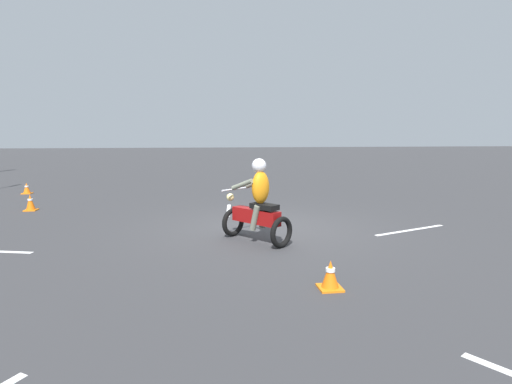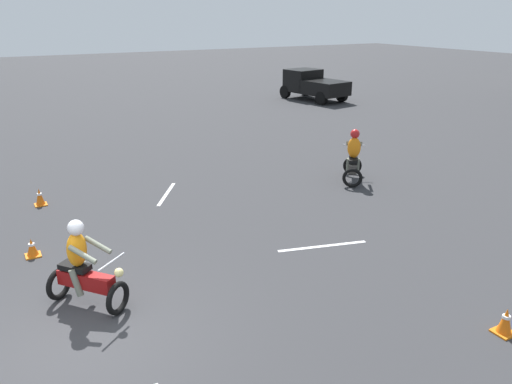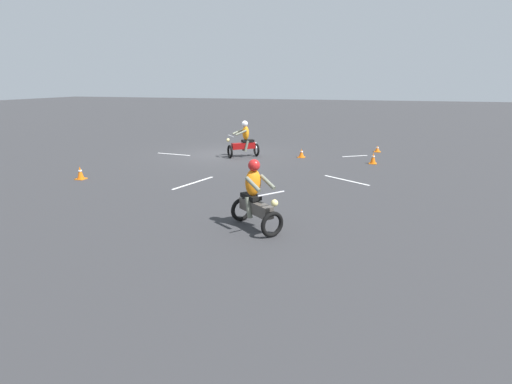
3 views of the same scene
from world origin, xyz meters
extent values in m
plane|color=#333335|center=(0.00, 0.00, 0.00)|extent=(120.00, 120.00, 0.00)
torus|color=black|center=(-0.58, 0.83, 0.30)|extent=(0.46, 0.53, 0.60)
torus|color=black|center=(-1.59, 0.01, 0.30)|extent=(0.46, 0.53, 0.60)
cube|color=maroon|center=(-1.09, 0.42, 0.52)|extent=(1.01, 0.88, 0.28)
cube|color=black|center=(-1.26, 0.28, 0.74)|extent=(0.60, 0.55, 0.10)
cylinder|color=silver|center=(-0.62, 0.80, 1.00)|extent=(0.47, 0.57, 0.04)
sphere|color=#F2E08C|center=(-0.52, 0.88, 0.82)|extent=(0.23, 0.23, 0.16)
ellipsoid|color=orange|center=(-1.18, 0.35, 1.10)|extent=(0.47, 0.49, 0.64)
cylinder|color=slate|center=(-0.82, 0.38, 1.15)|extent=(0.48, 0.42, 0.27)
cylinder|color=slate|center=(-1.07, 0.69, 1.15)|extent=(0.48, 0.42, 0.27)
cylinder|color=slate|center=(-1.07, 0.25, 0.52)|extent=(0.27, 0.25, 0.51)
cylinder|color=slate|center=(-1.25, 0.47, 0.52)|extent=(0.27, 0.25, 0.51)
sphere|color=silver|center=(-1.15, 0.37, 1.52)|extent=(0.39, 0.39, 0.28)
cube|color=orange|center=(6.57, 7.69, 0.01)|extent=(0.32, 0.32, 0.03)
cone|color=orange|center=(6.57, 7.69, 0.21)|extent=(0.24, 0.24, 0.37)
cylinder|color=white|center=(6.57, 7.69, 0.27)|extent=(0.13, 0.13, 0.05)
cube|color=orange|center=(-3.67, -0.24, 0.01)|extent=(0.32, 0.32, 0.03)
cone|color=orange|center=(-3.67, -0.24, 0.22)|extent=(0.24, 0.24, 0.38)
cylinder|color=white|center=(-3.67, -0.24, 0.28)|extent=(0.13, 0.13, 0.05)
cube|color=orange|center=(3.09, 6.22, 0.01)|extent=(0.32, 0.32, 0.03)
cone|color=orange|center=(3.09, 6.22, 0.25)|extent=(0.24, 0.24, 0.44)
cylinder|color=white|center=(3.09, 6.22, 0.31)|extent=(0.13, 0.13, 0.05)
cube|color=silver|center=(2.35, 0.71, 0.00)|extent=(1.81, 0.27, 0.01)
cube|color=silver|center=(-0.63, -3.13, 0.00)|extent=(0.81, 1.99, 0.01)
camera|label=1|loc=(-8.73, 1.52, 2.10)|focal=28.00mm
camera|label=2|loc=(7.17, -0.72, 4.99)|focal=35.00mm
camera|label=3|loc=(-6.94, 17.65, 3.38)|focal=28.00mm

